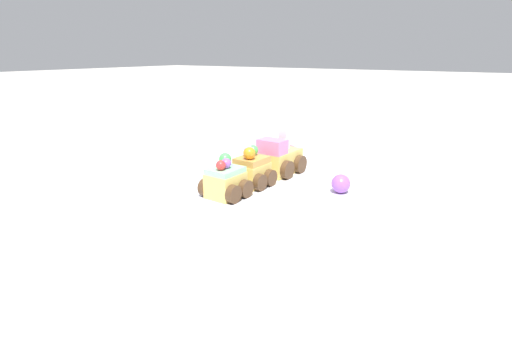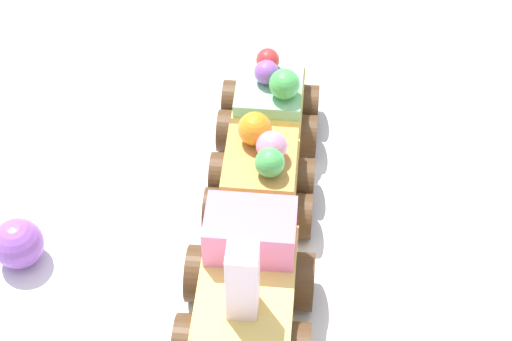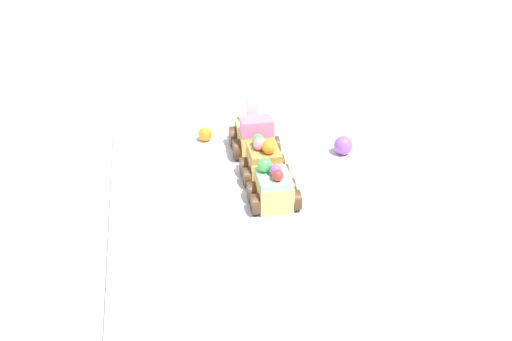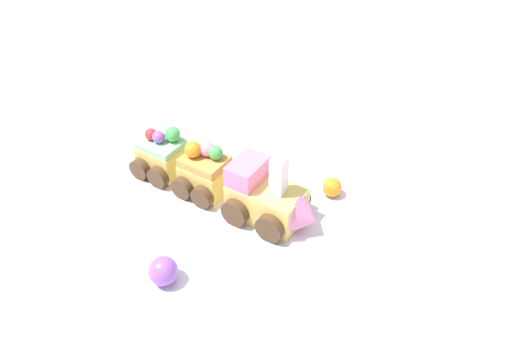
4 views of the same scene
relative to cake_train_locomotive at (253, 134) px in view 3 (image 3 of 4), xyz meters
The scene contains 7 objects.
ground_plane 0.08m from the cake_train_locomotive, 164.97° to the left, with size 10.00×10.00×0.00m, color beige.
display_board 0.08m from the cake_train_locomotive, 164.97° to the left, with size 0.82×0.43×0.01m, color white.
cake_train_locomotive is the anchor object (origin of this frame).
cake_car_caramel 0.10m from the cake_train_locomotive, behind, with size 0.06×0.07×0.07m.
cake_car_mint 0.17m from the cake_train_locomotive, behind, with size 0.06×0.07×0.07m.
gumball_orange 0.09m from the cake_train_locomotive, 57.56° to the left, with size 0.02×0.02×0.02m, color orange.
gumball_purple 0.15m from the cake_train_locomotive, 109.22° to the right, with size 0.03×0.03×0.03m, color #9956C6.
Camera 3 is at (-0.66, 0.14, 0.42)m, focal length 35.00 mm.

